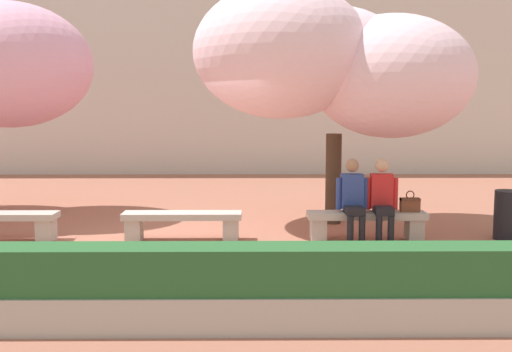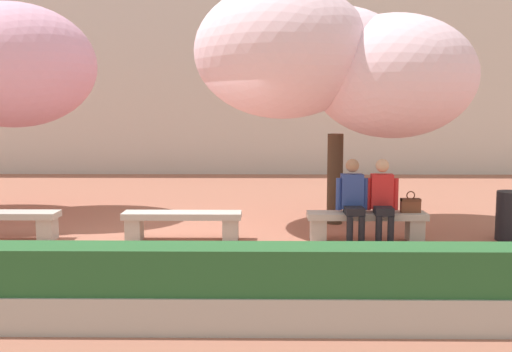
{
  "view_description": "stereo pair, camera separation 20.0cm",
  "coord_description": "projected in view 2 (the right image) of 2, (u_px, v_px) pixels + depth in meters",
  "views": [
    {
      "loc": [
        1.08,
        -9.27,
        2.11
      ],
      "look_at": [
        1.16,
        0.2,
        1.0
      ],
      "focal_mm": 42.0,
      "sensor_mm": 36.0,
      "label": 1
    },
    {
      "loc": [
        1.28,
        -9.27,
        2.11
      ],
      "look_at": [
        1.16,
        0.2,
        1.0
      ],
      "focal_mm": 42.0,
      "sensor_mm": 36.0,
      "label": 2
    }
  ],
  "objects": [
    {
      "name": "ground_plane",
      "position": [
        183.0,
        240.0,
        9.46
      ],
      "size": [
        100.0,
        100.0,
        0.0
      ],
      "primitive_type": "plane",
      "color": "#9E604C"
    },
    {
      "name": "building_facade",
      "position": [
        225.0,
        36.0,
        20.06
      ],
      "size": [
        28.0,
        4.0,
        8.93
      ],
      "primitive_type": "cube",
      "color": "beige",
      "rests_on": "ground"
    },
    {
      "name": "stone_bench_near_west",
      "position": [
        182.0,
        221.0,
        9.43
      ],
      "size": [
        1.86,
        0.42,
        0.45
      ],
      "color": "#ADA89E",
      "rests_on": "ground"
    },
    {
      "name": "stone_bench_center",
      "position": [
        367.0,
        222.0,
        9.39
      ],
      "size": [
        1.86,
        0.42,
        0.45
      ],
      "color": "#ADA89E",
      "rests_on": "ground"
    },
    {
      "name": "person_seated_left",
      "position": [
        353.0,
        197.0,
        9.3
      ],
      "size": [
        0.51,
        0.69,
        1.29
      ],
      "color": "black",
      "rests_on": "ground"
    },
    {
      "name": "person_seated_right",
      "position": [
        383.0,
        197.0,
        9.29
      ],
      "size": [
        0.51,
        0.7,
        1.29
      ],
      "color": "black",
      "rests_on": "ground"
    },
    {
      "name": "handbag",
      "position": [
        410.0,
        204.0,
        9.37
      ],
      "size": [
        0.3,
        0.15,
        0.34
      ],
      "color": "brown",
      "rests_on": "stone_bench_center"
    },
    {
      "name": "cherry_tree_main",
      "position": [
        333.0,
        62.0,
        10.34
      ],
      "size": [
        4.85,
        3.17,
        4.18
      ],
      "color": "#473323",
      "rests_on": "ground"
    },
    {
      "name": "planter_hedge_foreground",
      "position": [
        129.0,
        288.0,
        5.68
      ],
      "size": [
        12.44,
        0.5,
        0.8
      ],
      "color": "#ADA89E",
      "rests_on": "ground"
    },
    {
      "name": "trash_bin",
      "position": [
        510.0,
        216.0,
        9.4
      ],
      "size": [
        0.44,
        0.44,
        0.78
      ],
      "primitive_type": "cylinder",
      "color": "black",
      "rests_on": "ground"
    }
  ]
}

